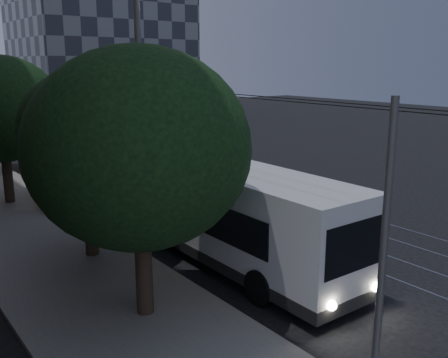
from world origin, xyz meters
name	(u,v)px	position (x,y,z in m)	size (l,w,h in m)	color
ground	(249,226)	(0.00, 0.00, 0.00)	(120.00, 120.00, 0.00)	black
tram_rails	(104,152)	(2.50, 20.00, 0.01)	(4.52, 90.00, 0.02)	#95959D
building_distant_right	(100,23)	(18.00, 55.00, 12.00)	(22.00, 18.00, 24.00)	#323540
trolleybus	(211,204)	(-2.90, -1.34, 1.73)	(2.79, 12.64, 5.63)	silver
pickup_silver	(72,183)	(-4.30, 8.25, 0.81)	(2.69, 5.84, 1.62)	#9D9FA4
car_white_a	(44,159)	(-3.32, 15.71, 0.78)	(1.85, 4.60, 1.57)	#AEADB2
car_white_b	(19,144)	(-2.70, 23.40, 0.62)	(1.74, 4.28, 1.24)	#B2B2B6
tree_0	(139,148)	(-7.00, -4.13, 4.49)	(5.52, 5.52, 6.99)	#31251B
tree_1	(85,129)	(-6.50, 0.58, 4.45)	(4.17, 4.17, 6.35)	#31251B
tree_2	(1,109)	(-7.00, 9.15, 4.49)	(5.34, 5.34, 6.90)	#31251B
streetlamp_near	(151,91)	(-4.80, -0.82, 5.66)	(2.28, 0.44, 9.33)	#535356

